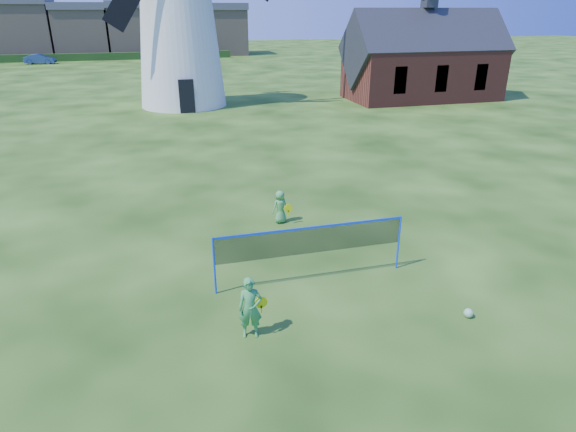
{
  "coord_description": "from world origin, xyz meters",
  "views": [
    {
      "loc": [
        -2.99,
        -11.17,
        6.6
      ],
      "look_at": [
        0.2,
        0.5,
        1.5
      ],
      "focal_mm": 30.53,
      "sensor_mm": 36.0,
      "label": 1
    }
  ],
  "objects_px": {
    "badminton_net": "(311,241)",
    "player_girl": "(250,308)",
    "chapel": "(423,62)",
    "car_right": "(40,59)",
    "play_ball": "(468,313)",
    "player_boy": "(280,207)",
    "windmill": "(177,11)"
  },
  "relations": [
    {
      "from": "car_right",
      "to": "windmill",
      "type": "bearing_deg",
      "value": -150.06
    },
    {
      "from": "play_ball",
      "to": "badminton_net",
      "type": "bearing_deg",
      "value": 139.38
    },
    {
      "from": "windmill",
      "to": "car_right",
      "type": "bearing_deg",
      "value": 114.04
    },
    {
      "from": "windmill",
      "to": "play_ball",
      "type": "bearing_deg",
      "value": -81.78
    },
    {
      "from": "player_boy",
      "to": "play_ball",
      "type": "bearing_deg",
      "value": 93.21
    },
    {
      "from": "car_right",
      "to": "play_ball",
      "type": "bearing_deg",
      "value": -156.87
    },
    {
      "from": "chapel",
      "to": "player_girl",
      "type": "bearing_deg",
      "value": -125.48
    },
    {
      "from": "car_right",
      "to": "player_girl",
      "type": "bearing_deg",
      "value": -160.81
    },
    {
      "from": "badminton_net",
      "to": "player_girl",
      "type": "bearing_deg",
      "value": -135.59
    },
    {
      "from": "play_ball",
      "to": "player_boy",
      "type": "bearing_deg",
      "value": 113.55
    },
    {
      "from": "player_girl",
      "to": "car_right",
      "type": "height_order",
      "value": "player_girl"
    },
    {
      "from": "windmill",
      "to": "player_boy",
      "type": "xyz_separation_m",
      "value": [
        1.44,
        -23.09,
        -5.97
      ]
    },
    {
      "from": "player_girl",
      "to": "car_right",
      "type": "xyz_separation_m",
      "value": [
        -15.35,
        65.0,
        -0.08
      ]
    },
    {
      "from": "windmill",
      "to": "player_girl",
      "type": "distance_m",
      "value": 29.54
    },
    {
      "from": "windmill",
      "to": "badminton_net",
      "type": "distance_m",
      "value": 27.56
    },
    {
      "from": "chapel",
      "to": "badminton_net",
      "type": "xyz_separation_m",
      "value": [
        -17.25,
        -25.04,
        -1.74
      ]
    },
    {
      "from": "badminton_net",
      "to": "player_boy",
      "type": "distance_m",
      "value": 3.96
    },
    {
      "from": "player_girl",
      "to": "player_boy",
      "type": "bearing_deg",
      "value": 79.7
    },
    {
      "from": "chapel",
      "to": "badminton_net",
      "type": "distance_m",
      "value": 30.46
    },
    {
      "from": "badminton_net",
      "to": "player_girl",
      "type": "distance_m",
      "value": 2.81
    },
    {
      "from": "windmill",
      "to": "play_ball",
      "type": "height_order",
      "value": "windmill"
    },
    {
      "from": "windmill",
      "to": "player_girl",
      "type": "xyz_separation_m",
      "value": [
        -0.73,
        -28.95,
        -5.82
      ]
    },
    {
      "from": "badminton_net",
      "to": "player_boy",
      "type": "xyz_separation_m",
      "value": [
        0.19,
        3.91,
        -0.58
      ]
    },
    {
      "from": "badminton_net",
      "to": "car_right",
      "type": "xyz_separation_m",
      "value": [
        -17.33,
        63.05,
        -0.5
      ]
    },
    {
      "from": "player_girl",
      "to": "player_boy",
      "type": "relative_size",
      "value": 1.27
    },
    {
      "from": "badminton_net",
      "to": "player_girl",
      "type": "height_order",
      "value": "badminton_net"
    },
    {
      "from": "chapel",
      "to": "badminton_net",
      "type": "bearing_deg",
      "value": -124.56
    },
    {
      "from": "player_boy",
      "to": "play_ball",
      "type": "distance_m",
      "value": 7.11
    },
    {
      "from": "chapel",
      "to": "car_right",
      "type": "relative_size",
      "value": 3.14
    },
    {
      "from": "player_boy",
      "to": "car_right",
      "type": "relative_size",
      "value": 0.29
    },
    {
      "from": "player_girl",
      "to": "player_boy",
      "type": "xyz_separation_m",
      "value": [
        2.18,
        5.86,
        -0.15
      ]
    },
    {
      "from": "chapel",
      "to": "player_boy",
      "type": "distance_m",
      "value": 27.26
    }
  ]
}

